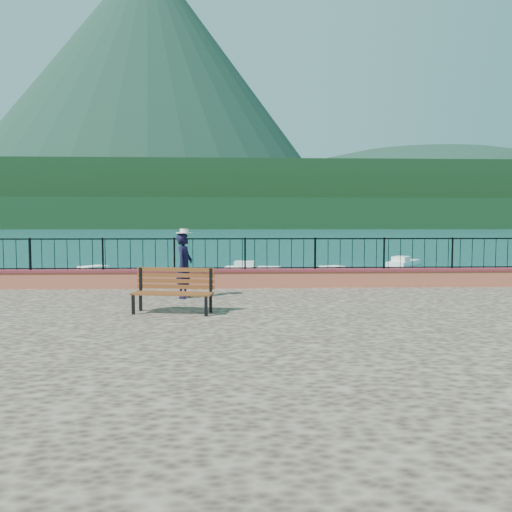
{
  "coord_description": "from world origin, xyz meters",
  "views": [
    {
      "loc": [
        -0.61,
        -11.85,
        3.2
      ],
      "look_at": [
        -0.03,
        2.0,
        2.3
      ],
      "focal_mm": 35.0,
      "sensor_mm": 36.0,
      "label": 1
    }
  ],
  "objects": [
    {
      "name": "parapet",
      "position": [
        0.0,
        3.7,
        1.49
      ],
      "size": [
        28.0,
        0.46,
        0.58
      ],
      "primitive_type": "cube",
      "color": "#AA543D",
      "rests_on": "promenade"
    },
    {
      "name": "boat_2",
      "position": [
        5.39,
        16.6,
        0.4
      ],
      "size": [
        3.55,
        2.69,
        0.8
      ],
      "primitive_type": "cube",
      "rotation": [
        0.0,
        0.0,
        0.48
      ],
      "color": "silver",
      "rests_on": "ground"
    },
    {
      "name": "dock",
      "position": [
        -2.0,
        12.0,
        0.15
      ],
      "size": [
        2.0,
        16.0,
        0.3
      ],
      "primitive_type": "cube",
      "color": "#2D231C",
      "rests_on": "ground"
    },
    {
      "name": "boat_0",
      "position": [
        -7.01,
        10.01,
        0.4
      ],
      "size": [
        3.79,
        2.32,
        0.8
      ],
      "primitive_type": "cube",
      "rotation": [
        0.0,
        0.0,
        0.31
      ],
      "color": "silver",
      "rests_on": "ground"
    },
    {
      "name": "railing",
      "position": [
        0.0,
        3.7,
        2.25
      ],
      "size": [
        27.0,
        0.05,
        0.95
      ],
      "primitive_type": "cube",
      "color": "black",
      "rests_on": "parapet"
    },
    {
      "name": "person",
      "position": [
        -1.98,
        1.58,
        2.07
      ],
      "size": [
        0.56,
        0.72,
        1.75
      ],
      "primitive_type": "imported",
      "rotation": [
        0.0,
        0.0,
        1.33
      ],
      "color": "black",
      "rests_on": "promenade"
    },
    {
      "name": "volcano",
      "position": [
        -120.0,
        700.0,
        190.0
      ],
      "size": [
        560.0,
        560.0,
        380.0
      ],
      "primitive_type": "cone",
      "color": "#142D23",
      "rests_on": "ground"
    },
    {
      "name": "foothills",
      "position": [
        0.0,
        360.0,
        22.0
      ],
      "size": [
        900.0,
        120.0,
        44.0
      ],
      "primitive_type": "cube",
      "color": "black",
      "rests_on": "ground"
    },
    {
      "name": "boat_3",
      "position": [
        -8.42,
        17.59,
        0.4
      ],
      "size": [
        3.49,
        4.14,
        0.8
      ],
      "primitive_type": "cube",
      "rotation": [
        0.0,
        0.0,
        0.95
      ],
      "color": "white",
      "rests_on": "ground"
    },
    {
      "name": "ground",
      "position": [
        0.0,
        0.0,
        0.0
      ],
      "size": [
        2000.0,
        2000.0,
        0.0
      ],
      "primitive_type": "plane",
      "color": "#19596B",
      "rests_on": "ground"
    },
    {
      "name": "boat_4",
      "position": [
        0.51,
        20.2,
        0.4
      ],
      "size": [
        3.69,
        1.78,
        0.8
      ],
      "primitive_type": "cube",
      "rotation": [
        0.0,
        0.0,
        -0.14
      ],
      "color": "silver",
      "rests_on": "ground"
    },
    {
      "name": "hat",
      "position": [
        -1.98,
        1.58,
        3.01
      ],
      "size": [
        0.44,
        0.44,
        0.12
      ],
      "primitive_type": "cylinder",
      "color": "silver",
      "rests_on": "person"
    },
    {
      "name": "promenade",
      "position": [
        0.0,
        -6.0,
        0.6
      ],
      "size": [
        30.0,
        20.0,
        1.2
      ],
      "primitive_type": "cube",
      "color": "#332821",
      "rests_on": "ground"
    },
    {
      "name": "park_bench",
      "position": [
        -2.0,
        -0.75,
        1.5
      ],
      "size": [
        1.88,
        0.9,
        1.0
      ],
      "rotation": [
        0.0,
        0.0,
        -0.17
      ],
      "color": "black",
      "rests_on": "promenade"
    },
    {
      "name": "boat_1",
      "position": [
        5.02,
        10.89,
        0.4
      ],
      "size": [
        3.92,
        3.73,
        0.8
      ],
      "primitive_type": "cube",
      "rotation": [
        0.0,
        0.0,
        -0.74
      ],
      "color": "silver",
      "rests_on": "ground"
    },
    {
      "name": "far_forest",
      "position": [
        0.0,
        300.0,
        9.0
      ],
      "size": [
        900.0,
        60.0,
        18.0
      ],
      "primitive_type": "cube",
      "color": "black",
      "rests_on": "ground"
    },
    {
      "name": "boat_5",
      "position": [
        12.04,
        25.0,
        0.4
      ],
      "size": [
        3.55,
        4.21,
        0.8
      ],
      "primitive_type": "cube",
      "rotation": [
        0.0,
        0.0,
        0.95
      ],
      "color": "silver",
      "rests_on": "ground"
    },
    {
      "name": "companion_hill",
      "position": [
        220.0,
        560.0,
        0.0
      ],
      "size": [
        448.0,
        384.0,
        180.0
      ],
      "primitive_type": "ellipsoid",
      "color": "#142D23",
      "rests_on": "ground"
    }
  ]
}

